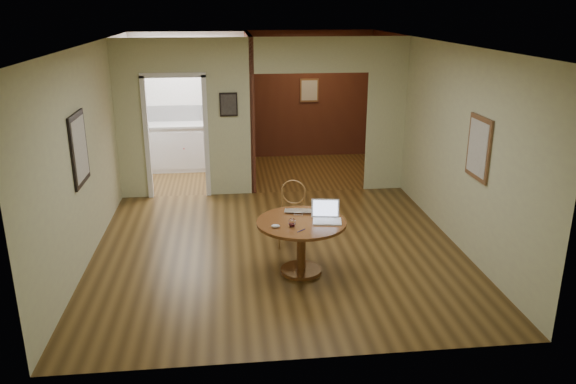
{
  "coord_description": "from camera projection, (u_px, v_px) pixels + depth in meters",
  "views": [
    {
      "loc": [
        -0.65,
        -7.01,
        3.21
      ],
      "look_at": [
        0.11,
        -0.2,
        0.91
      ],
      "focal_mm": 35.0,
      "sensor_mm": 36.0,
      "label": 1
    }
  ],
  "objects": [
    {
      "name": "room_shell",
      "position": [
        236.0,
        116.0,
        10.16
      ],
      "size": [
        5.2,
        7.5,
        5.0
      ],
      "color": "white",
      "rests_on": "ground"
    },
    {
      "name": "grocery_bag",
      "position": [
        218.0,
        116.0,
        11.23
      ],
      "size": [
        0.28,
        0.25,
        0.26
      ],
      "primitive_type": "ellipsoid",
      "rotation": [
        0.0,
        0.0,
        -0.09
      ],
      "color": "#C5B490",
      "rests_on": "kitchen_cabinet"
    },
    {
      "name": "chair",
      "position": [
        292.0,
        210.0,
        7.73
      ],
      "size": [
        0.49,
        0.49,
        0.92
      ],
      "rotation": [
        0.0,
        0.0,
        -0.33
      ],
      "color": "brown",
      "rests_on": "ground"
    },
    {
      "name": "wine_glass",
      "position": [
        292.0,
        223.0,
        6.67
      ],
      "size": [
        0.09,
        0.09,
        0.1
      ],
      "primitive_type": null,
      "color": "white",
      "rests_on": "dining_table"
    },
    {
      "name": "closed_laptop",
      "position": [
        299.0,
        213.0,
        7.09
      ],
      "size": [
        0.4,
        0.29,
        0.03
      ],
      "primitive_type": "imported",
      "rotation": [
        0.0,
        0.0,
        -0.16
      ],
      "color": "#B5B6BA",
      "rests_on": "dining_table"
    },
    {
      "name": "floor",
      "position": [
        278.0,
        250.0,
        7.7
      ],
      "size": [
        5.0,
        5.0,
        0.0
      ],
      "primitive_type": "plane",
      "color": "#412C12",
      "rests_on": "ground"
    },
    {
      "name": "mouse",
      "position": [
        276.0,
        226.0,
        6.64
      ],
      "size": [
        0.11,
        0.07,
        0.04
      ],
      "primitive_type": "ellipsoid",
      "rotation": [
        0.0,
        0.0,
        -0.13
      ],
      "color": "silver",
      "rests_on": "dining_table"
    },
    {
      "name": "pen",
      "position": [
        301.0,
        231.0,
        6.56
      ],
      "size": [
        0.11,
        0.09,
        0.01
      ],
      "primitive_type": "cylinder",
      "rotation": [
        0.0,
        1.57,
        0.69
      ],
      "color": "#0C155A",
      "rests_on": "dining_table"
    },
    {
      "name": "open_laptop",
      "position": [
        326.0,
        215.0,
        6.87
      ],
      "size": [
        0.38,
        0.34,
        0.24
      ],
      "rotation": [
        0.0,
        0.0,
        -0.15
      ],
      "color": "silver",
      "rests_on": "dining_table"
    },
    {
      "name": "dining_table",
      "position": [
        301.0,
        235.0,
        6.91
      ],
      "size": [
        1.1,
        1.1,
        0.69
      ],
      "rotation": [
        0.0,
        0.0,
        -0.3
      ],
      "color": "brown",
      "rests_on": "ground"
    },
    {
      "name": "kitchen_cabinet",
      "position": [
        192.0,
        146.0,
        11.36
      ],
      "size": [
        2.06,
        0.6,
        0.94
      ],
      "color": "white",
      "rests_on": "ground"
    }
  ]
}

